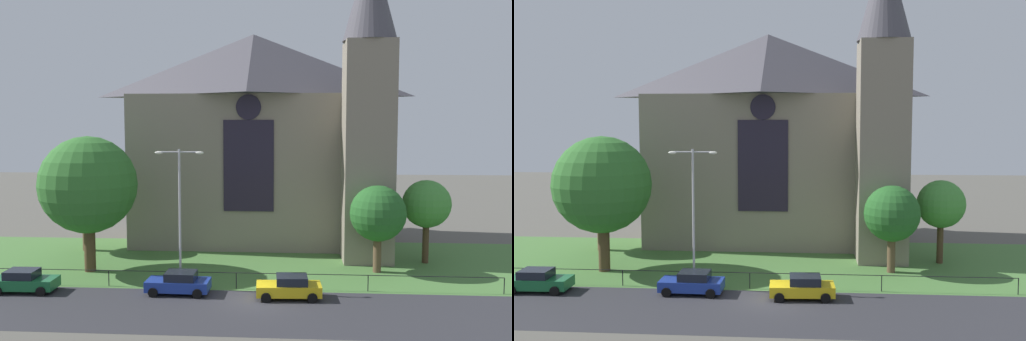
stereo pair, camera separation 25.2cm
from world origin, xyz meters
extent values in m
plane|color=#56544C|center=(0.00, 10.00, 0.00)|extent=(160.00, 160.00, 0.00)
cube|color=#2D2D33|center=(0.00, -2.00, 0.00)|extent=(120.00, 8.00, 0.01)
cube|color=#477538|center=(0.00, 8.00, 0.00)|extent=(120.00, 20.00, 0.01)
cube|color=gray|center=(-1.65, 19.06, 7.00)|extent=(22.00, 12.00, 14.00)
pyramid|color=#47444C|center=(-1.65, 19.06, 17.00)|extent=(22.00, 12.00, 6.00)
cube|color=black|center=(-1.65, 13.01, 7.70)|extent=(4.40, 0.16, 8.00)
cylinder|color=black|center=(-1.65, 13.01, 12.80)|extent=(2.20, 0.15, 2.20)
cube|color=gray|center=(8.35, 11.06, 9.00)|extent=(4.00, 4.00, 18.00)
cylinder|color=black|center=(-1.65, 2.50, 1.10)|extent=(35.93, 0.05, 0.05)
cylinder|color=black|center=(-10.63, 2.50, 0.55)|extent=(0.07, 0.07, 1.10)
cylinder|color=black|center=(-1.65, 2.50, 0.55)|extent=(0.06, 0.07, 1.10)
cylinder|color=black|center=(7.33, 2.50, 0.55)|extent=(0.06, 0.07, 1.10)
cylinder|color=black|center=(16.32, 2.50, 0.55)|extent=(0.06, 0.07, 1.10)
cylinder|color=brown|center=(8.69, 7.38, 1.48)|extent=(0.61, 0.61, 2.95)
sphere|color=#235B23|center=(8.69, 7.38, 4.56)|extent=(4.27, 4.27, 4.27)
cylinder|color=brown|center=(-16.27, 12.90, 1.67)|extent=(0.73, 0.73, 3.34)
sphere|color=#428C38|center=(-16.27, 12.90, 5.25)|extent=(5.11, 5.11, 5.11)
cylinder|color=#4C3823|center=(-13.38, 6.18, 1.97)|extent=(0.85, 0.85, 3.94)
sphere|color=#2D6B28|center=(-13.38, 6.18, 6.72)|extent=(7.41, 7.41, 7.41)
cylinder|color=#4C3823|center=(13.07, 10.46, 1.71)|extent=(0.51, 0.51, 3.42)
sphere|color=#428C38|center=(13.07, 10.46, 4.88)|extent=(3.88, 3.88, 3.88)
cylinder|color=#B2B2B7|center=(-5.52, 2.40, 4.81)|extent=(0.16, 0.16, 9.63)
cylinder|color=#B2B2B7|center=(-6.22, 2.40, 9.43)|extent=(1.40, 0.10, 0.10)
cylinder|color=#B2B2B7|center=(-4.82, 2.40, 9.43)|extent=(1.40, 0.10, 0.10)
ellipsoid|color=white|center=(-6.92, 2.40, 9.38)|extent=(0.57, 0.26, 0.20)
ellipsoid|color=white|center=(-4.12, 2.40, 9.38)|extent=(0.57, 0.26, 0.20)
cube|color=#196033|center=(-15.82, 0.81, 0.61)|extent=(4.24, 1.90, 0.70)
cube|color=black|center=(-16.02, 0.81, 1.23)|extent=(2.04, 1.65, 0.55)
cylinder|color=black|center=(-14.37, 1.74, 0.32)|extent=(0.65, 0.24, 0.64)
cylinder|color=black|center=(-14.33, -0.05, 0.32)|extent=(0.65, 0.24, 0.64)
cylinder|color=black|center=(-17.31, 1.67, 0.32)|extent=(0.65, 0.24, 0.64)
cube|color=#1E3899|center=(-5.40, 1.10, 0.61)|extent=(4.24, 1.90, 0.70)
cube|color=black|center=(-5.20, 1.09, 1.23)|extent=(2.04, 1.65, 0.55)
cylinder|color=black|center=(-6.89, 0.23, 0.32)|extent=(0.65, 0.24, 0.64)
cylinder|color=black|center=(-6.85, 2.03, 0.32)|extent=(0.65, 0.24, 0.64)
cylinder|color=black|center=(-3.95, 0.16, 0.32)|extent=(0.65, 0.24, 0.64)
cylinder|color=black|center=(-3.91, 1.96, 0.32)|extent=(0.65, 0.24, 0.64)
cube|color=gold|center=(1.97, 0.64, 0.61)|extent=(4.28, 2.00, 0.70)
cube|color=black|center=(2.17, 0.65, 1.23)|extent=(2.08, 1.69, 0.55)
cylinder|color=black|center=(0.55, -0.33, 0.32)|extent=(0.65, 0.25, 0.64)
cylinder|color=black|center=(0.46, 1.47, 0.32)|extent=(0.65, 0.25, 0.64)
cylinder|color=black|center=(3.48, -0.19, 0.32)|extent=(0.65, 0.25, 0.64)
cylinder|color=black|center=(3.40, 1.61, 0.32)|extent=(0.65, 0.25, 0.64)
camera|label=1|loc=(2.16, -33.43, 11.23)|focal=37.58mm
camera|label=2|loc=(2.41, -33.41, 11.23)|focal=37.58mm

